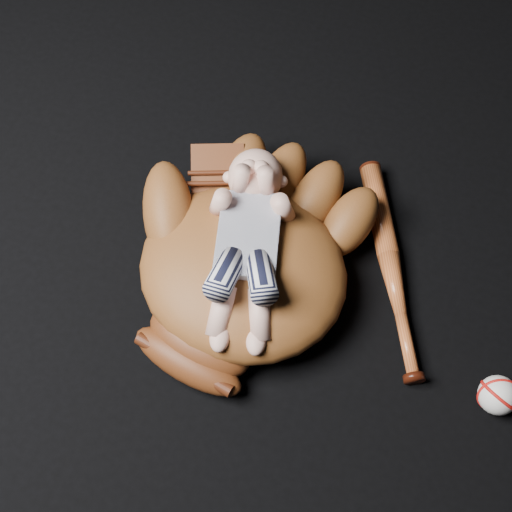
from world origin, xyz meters
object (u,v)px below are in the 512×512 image
(baseball_bat, at_px, (391,267))
(baseball, at_px, (498,395))
(newborn_baby, at_px, (247,250))
(baseball_glove, at_px, (243,266))

(baseball_bat, xyz_separation_m, baseball, (0.22, -0.18, 0.01))
(newborn_baby, distance_m, baseball_bat, 0.28)
(newborn_baby, bearing_deg, baseball_glove, -153.01)
(baseball_glove, relative_size, baseball, 7.95)
(baseball_bat, bearing_deg, newborn_baby, -156.53)
(baseball, bearing_deg, newborn_baby, 170.14)
(baseball, bearing_deg, baseball_glove, 170.85)
(baseball_glove, height_order, newborn_baby, newborn_baby)
(baseball_glove, relative_size, baseball_bat, 1.19)
(baseball_bat, height_order, baseball, baseball)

